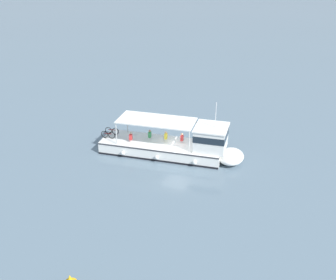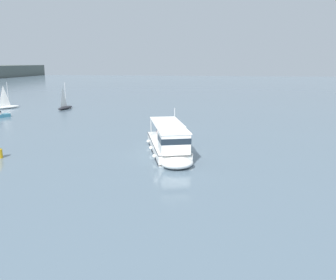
{
  "view_description": "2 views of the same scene",
  "coord_description": "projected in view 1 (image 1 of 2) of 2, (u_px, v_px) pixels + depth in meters",
  "views": [
    {
      "loc": [
        -16.13,
        27.28,
        16.65
      ],
      "look_at": [
        1.04,
        0.04,
        1.4
      ],
      "focal_mm": 43.28,
      "sensor_mm": 36.0,
      "label": 1
    },
    {
      "loc": [
        -33.71,
        -4.98,
        9.48
      ],
      "look_at": [
        1.04,
        0.04,
        1.4
      ],
      "focal_mm": 36.63,
      "sensor_mm": 36.0,
      "label": 2
    }
  ],
  "objects": [
    {
      "name": "ferry_main",
      "position": [
        179.0,
        145.0,
        35.55
      ],
      "size": [
        13.06,
        6.63,
        5.32
      ],
      "color": "white",
      "rests_on": "ground"
    },
    {
      "name": "ground_plane",
      "position": [
        178.0,
        157.0,
        35.76
      ],
      "size": [
        400.0,
        400.0,
        0.0
      ],
      "primitive_type": "plane",
      "color": "slate"
    }
  ]
}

